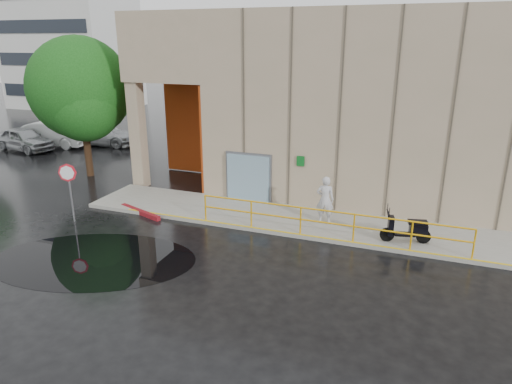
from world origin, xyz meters
TOP-DOWN VIEW (x-y plane):
  - ground at (0.00, 0.00)m, footprint 120.00×120.00m
  - sidewalk at (4.00, 4.50)m, footprint 20.00×3.00m
  - building at (5.10, 10.98)m, footprint 20.00×10.17m
  - guardrail at (4.25, 3.15)m, footprint 9.56×0.06m
  - distant_building at (-28.00, 27.98)m, footprint 12.00×8.08m
  - person at (3.87, 4.53)m, footprint 0.71×0.50m
  - scooter at (6.92, 3.70)m, footprint 1.74×0.90m
  - stop_sign at (-5.50, 1.52)m, footprint 0.68×0.28m
  - red_curb at (-3.48, 3.10)m, footprint 2.32×0.98m
  - puddle at (-2.56, -0.94)m, footprint 7.60×5.83m
  - car_a at (-17.00, 10.20)m, footprint 4.57×2.42m
  - car_b at (-16.10, 11.88)m, footprint 5.16×2.21m
  - car_c at (-13.41, 13.29)m, footprint 5.36×2.77m
  - tree_near at (-9.03, 6.84)m, footprint 5.06×5.06m

SIDE VIEW (x-z plane):
  - ground at x=0.00m, z-range 0.00..0.00m
  - puddle at x=-2.56m, z-range 0.00..0.01m
  - sidewalk at x=4.00m, z-range 0.00..0.15m
  - red_curb at x=-3.48m, z-range 0.00..0.18m
  - guardrail at x=4.25m, z-range 0.16..1.19m
  - car_a at x=-17.00m, z-range 0.00..1.48m
  - car_c at x=-13.41m, z-range 0.00..1.49m
  - car_b at x=-16.10m, z-range 0.00..1.65m
  - scooter at x=6.92m, z-range 0.25..1.57m
  - person at x=3.87m, z-range 0.15..1.98m
  - stop_sign at x=-5.50m, z-range 0.56..2.91m
  - building at x=5.10m, z-range 0.21..8.21m
  - tree_near at x=-9.03m, z-range 0.81..7.88m
  - distant_building at x=-28.00m, z-range 0.00..15.00m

